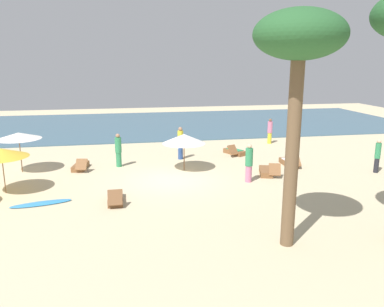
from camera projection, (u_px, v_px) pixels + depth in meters
ground_plane at (171, 180)px, 18.69m from camera, size 60.00×60.00×0.00m
ocean_water at (147, 124)px, 34.93m from camera, size 48.00×16.00×0.06m
umbrella_0 at (1, 153)px, 16.46m from camera, size 2.26×2.26×2.01m
umbrella_1 at (19, 136)px, 19.58m from camera, size 2.24×2.24×2.10m
umbrella_2 at (184, 139)px, 19.99m from camera, size 2.28×2.28×1.96m
lounger_0 at (81, 166)px, 20.53m from camera, size 0.87×1.76×0.69m
lounger_1 at (267, 171)px, 19.55m from camera, size 1.05×1.77×0.71m
lounger_2 at (234, 152)px, 23.78m from camera, size 1.28×1.76×0.71m
lounger_3 at (115, 198)px, 15.72m from camera, size 0.61×1.67×0.72m
lounger_4 at (289, 162)px, 21.25m from camera, size 0.65×1.72×0.68m
person_0 at (118, 150)px, 20.86m from camera, size 0.43×0.43×1.84m
person_1 at (377, 155)px, 19.76m from camera, size 0.37×0.37×1.77m
person_2 at (249, 163)px, 18.20m from camera, size 0.51×0.51×1.87m
person_3 at (270, 131)px, 26.78m from camera, size 0.47×0.47×1.76m
person_4 at (180, 143)px, 22.47m from camera, size 0.35×0.35×1.92m
palm_3 at (299, 46)px, 10.73m from camera, size 2.63×2.63×7.11m
surfboard at (41, 203)px, 15.53m from camera, size 2.43×1.02×0.07m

